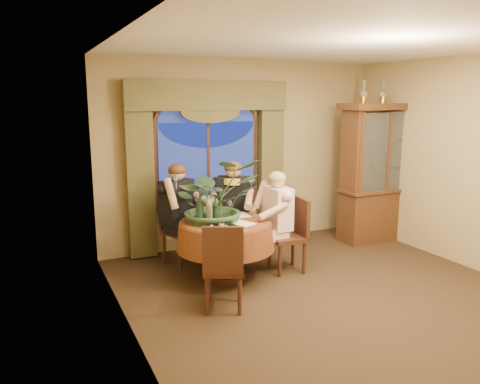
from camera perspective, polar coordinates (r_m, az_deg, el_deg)
name	(u,v)px	position (r m, az deg, el deg)	size (l,w,h in m)	color
floor	(337,300)	(5.53, 11.77, -12.78)	(5.00, 5.00, 0.00)	black
wall_back	(242,154)	(7.25, 0.31, 4.69)	(4.50, 4.50, 0.00)	#968053
ceiling	(349,42)	(5.09, 13.09, 17.43)	(5.00, 5.00, 0.00)	white
window	(208,163)	(6.96, -3.92, 3.56)	(1.62, 0.10, 1.32)	navy
arched_transom	(207,110)	(6.90, -4.01, 9.99)	(1.60, 0.06, 0.44)	navy
drapery_left	(140,176)	(6.63, -12.08, 1.91)	(0.38, 0.14, 2.32)	#484525
drapery_right	(270,167)	(7.36, 3.73, 3.04)	(0.38, 0.14, 2.32)	#484525
swag_valance	(209,95)	(6.82, -3.79, 11.66)	(2.45, 0.16, 0.42)	#484525
dining_table	(226,250)	(5.89, -1.78, -7.10)	(1.22, 1.22, 0.75)	maroon
china_cabinet	(379,173)	(7.71, 16.55, 2.25)	(1.34, 0.53, 2.17)	#3D2315
oil_lamp_left	(364,92)	(7.38, 14.86, 11.75)	(0.11, 0.11, 0.34)	#A5722D
oil_lamp_center	(383,92)	(7.62, 17.08, 11.60)	(0.11, 0.11, 0.34)	#A5722D
oil_lamp_right	(402,92)	(7.88, 19.16, 11.45)	(0.11, 0.11, 0.34)	#A5722D
chair_right	(287,236)	(6.14, 5.75, -5.34)	(0.42, 0.42, 0.96)	black
chair_back_right	(228,225)	(6.65, -1.49, -3.98)	(0.42, 0.42, 0.96)	black
chair_back	(181,229)	(6.45, -7.17, -4.55)	(0.42, 0.42, 0.96)	black
chair_front_left	(224,266)	(5.05, -2.02, -9.01)	(0.42, 0.42, 0.96)	black
person_pink	(278,221)	(6.13, 4.62, -3.58)	(0.48, 0.44, 1.33)	beige
person_back	(177,215)	(6.34, -7.68, -2.78)	(0.50, 0.46, 1.40)	black
person_scarf	(233,211)	(6.52, -0.83, -2.28)	(0.50, 0.46, 1.41)	black
stoneware_vase	(214,210)	(5.81, -3.22, -2.20)	(0.14, 0.14, 0.26)	#97845C
centerpiece_plant	(215,167)	(5.72, -3.04, 3.01)	(1.06, 1.18, 0.92)	#335334
olive_bowl	(232,219)	(5.77, -0.96, -3.34)	(0.16, 0.16, 0.05)	#505A31
cheese_platter	(222,228)	(5.44, -2.17, -4.40)	(0.38, 0.38, 0.02)	black
wine_bottle_0	(216,211)	(5.60, -3.00, -2.32)	(0.07, 0.07, 0.33)	black
wine_bottle_1	(199,213)	(5.53, -4.97, -2.53)	(0.07, 0.07, 0.33)	black
wine_bottle_2	(200,208)	(5.77, -4.87, -1.95)	(0.07, 0.07, 0.33)	black
wine_bottle_3	(209,209)	(5.69, -3.82, -2.11)	(0.07, 0.07, 0.33)	tan
tasting_paper_0	(242,223)	(5.67, 0.25, -3.83)	(0.21, 0.30, 0.00)	white
tasting_paper_1	(240,215)	(6.06, 0.03, -2.83)	(0.21, 0.30, 0.00)	white
wine_glass_person_pink	(254,211)	(5.92, 1.75, -2.30)	(0.07, 0.07, 0.18)	silver
wine_glass_person_back	(201,209)	(6.01, -4.76, -2.14)	(0.07, 0.07, 0.18)	silver
wine_glass_person_scarf	(230,207)	(6.14, -1.26, -1.81)	(0.07, 0.07, 0.18)	silver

